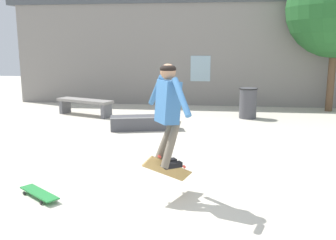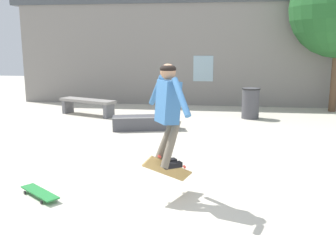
% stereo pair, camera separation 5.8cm
% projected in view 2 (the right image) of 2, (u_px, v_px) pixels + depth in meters
% --- Properties ---
extents(ground_plane, '(40.00, 40.00, 0.00)m').
position_uv_depth(ground_plane, '(154.00, 205.00, 5.11)').
color(ground_plane, beige).
extents(building_backdrop, '(13.68, 0.52, 4.87)m').
position_uv_depth(building_backdrop, '(197.00, 48.00, 13.30)').
color(building_backdrop, gray).
rests_on(building_backdrop, ground_plane).
extents(park_bench, '(1.93, 1.13, 0.50)m').
position_uv_depth(park_bench, '(87.00, 103.00, 11.53)').
color(park_bench, gray).
rests_on(park_bench, ground_plane).
extents(skate_ledge, '(1.73, 0.82, 0.36)m').
position_uv_depth(skate_ledge, '(146.00, 123.00, 9.60)').
color(skate_ledge, '#4C4C51').
rests_on(skate_ledge, ground_plane).
extents(trash_bin, '(0.55, 0.55, 0.90)m').
position_uv_depth(trash_bin, '(251.00, 103.00, 11.03)').
color(trash_bin, '#47474C').
rests_on(trash_bin, ground_plane).
extents(skater, '(0.73, 1.07, 1.41)m').
position_uv_depth(skater, '(168.00, 106.00, 5.04)').
color(skater, teal).
extents(skateboard_flipping, '(0.67, 0.55, 0.55)m').
position_uv_depth(skateboard_flipping, '(168.00, 169.00, 5.32)').
color(skateboard_flipping, '#AD894C').
extents(skateboard_resting, '(0.76, 0.63, 0.08)m').
position_uv_depth(skateboard_resting, '(40.00, 192.00, 5.35)').
color(skateboard_resting, '#237F38').
rests_on(skateboard_resting, ground_plane).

